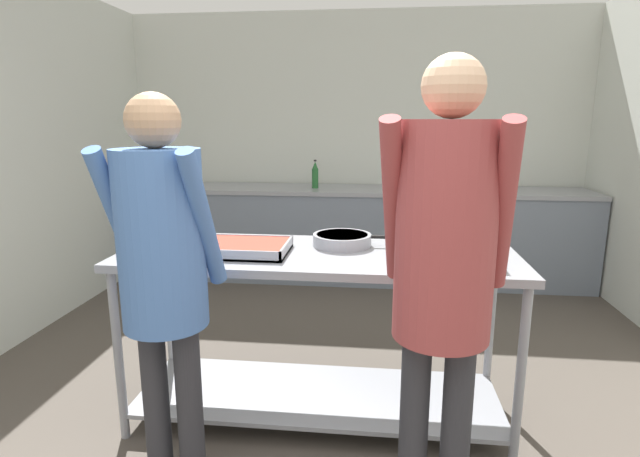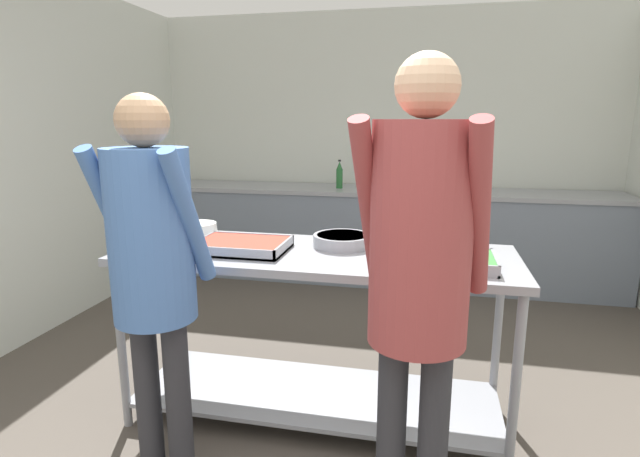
# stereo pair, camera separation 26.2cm
# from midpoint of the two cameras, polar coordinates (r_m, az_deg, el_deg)

# --- Properties ---
(wall_rear) EXTENTS (4.74, 0.06, 2.65)m
(wall_rear) POSITION_cam_midpoint_polar(r_m,az_deg,el_deg) (5.26, 2.53, 9.48)
(wall_rear) COLOR silver
(wall_rear) RESTS_ON ground_plane
(back_counter) EXTENTS (4.58, 0.65, 0.93)m
(back_counter) POSITION_cam_midpoint_polar(r_m,az_deg,el_deg) (5.02, 2.15, -0.61)
(back_counter) COLOR slate
(back_counter) RESTS_ON ground_plane
(serving_counter) EXTENTS (2.01, 0.71, 0.93)m
(serving_counter) POSITION_cam_midpoint_polar(r_m,az_deg,el_deg) (2.64, -3.12, -9.04)
(serving_counter) COLOR gray
(serving_counter) RESTS_ON ground_plane
(plate_stack) EXTENTS (0.22, 0.22, 0.07)m
(plate_stack) POSITION_cam_midpoint_polar(r_m,az_deg,el_deg) (2.96, -17.02, -0.40)
(plate_stack) COLOR white
(plate_stack) RESTS_ON serving_counter
(serving_tray_vegetables) EXTENTS (0.46, 0.34, 0.05)m
(serving_tray_vegetables) POSITION_cam_midpoint_polar(r_m,az_deg,el_deg) (2.58, -11.73, -2.20)
(serving_tray_vegetables) COLOR gray
(serving_tray_vegetables) RESTS_ON serving_counter
(sauce_pan) EXTENTS (0.45, 0.31, 0.06)m
(sauce_pan) POSITION_cam_midpoint_polar(r_m,az_deg,el_deg) (2.65, -0.24, -1.28)
(sauce_pan) COLOR gray
(sauce_pan) RESTS_ON serving_counter
(serving_tray_roast) EXTENTS (0.49, 0.31, 0.05)m
(serving_tray_roast) POSITION_cam_midpoint_polar(r_m,az_deg,el_deg) (2.41, 11.06, -3.21)
(serving_tray_roast) COLOR gray
(serving_tray_roast) RESTS_ON serving_counter
(guest_serving_left) EXTENTS (0.45, 0.35, 1.69)m
(guest_serving_left) POSITION_cam_midpoint_polar(r_m,az_deg,el_deg) (2.12, -20.98, -3.25)
(guest_serving_left) COLOR #2D2D33
(guest_serving_left) RESTS_ON ground_plane
(guest_serving_right) EXTENTS (0.49, 0.41, 1.80)m
(guest_serving_right) POSITION_cam_midpoint_polar(r_m,az_deg,el_deg) (1.76, 9.90, -3.26)
(guest_serving_right) COLOR #2D2D33
(guest_serving_right) RESTS_ON ground_plane
(water_bottle) EXTENTS (0.06, 0.06, 0.28)m
(water_bottle) POSITION_cam_midpoint_polar(r_m,az_deg,el_deg) (4.92, -2.09, 6.10)
(water_bottle) COLOR #23602D
(water_bottle) RESTS_ON back_counter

